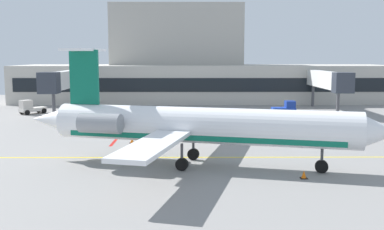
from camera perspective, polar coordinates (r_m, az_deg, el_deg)
The scene contains 9 objects.
ground at distance 34.70m, azimuth -0.46°, elevation -6.06°, with size 120.00×120.00×0.11m.
terminal_building at distance 82.14m, azimuth 0.44°, elevation 5.90°, with size 65.25×16.15×17.26m.
jet_bridge_west at distance 66.08m, azimuth -15.66°, elevation 4.27°, with size 2.40×18.65×6.05m.
jet_bridge_east at distance 67.90m, azimuth 16.72°, elevation 4.20°, with size 2.40×16.43×5.93m.
regional_jet at distance 33.16m, azimuth 0.44°, elevation -1.30°, with size 27.26×21.23×8.62m.
baggage_tug at distance 66.86m, azimuth -19.72°, elevation 0.89°, with size 3.45×3.67×1.99m.
pushback_tractor at distance 63.37m, azimuth 11.69°, elevation 0.82°, with size 3.15×2.05×1.92m.
safety_cone_alpha at distance 42.48m, azimuth -7.56°, elevation -3.20°, with size 0.47×0.47×0.55m.
safety_cone_bravo at distance 31.09m, azimuth 13.91°, elevation -7.33°, with size 0.47×0.47×0.55m.
Camera 1 is at (0.03, -33.73, 8.09)m, focal length 42.34 mm.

